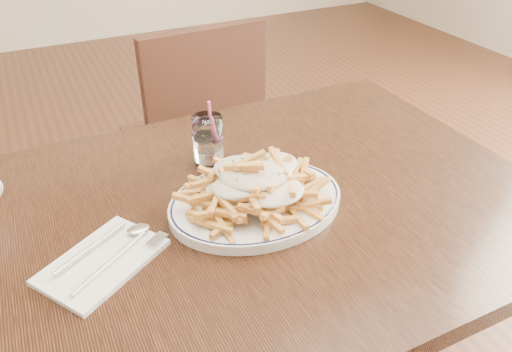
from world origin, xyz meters
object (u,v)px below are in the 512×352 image
chair_far (197,130)px  fries_plate (256,202)px  table (235,238)px  water_glass (208,143)px  loaded_fries (256,179)px

chair_far → fries_plate: (-0.16, -0.79, 0.26)m
table → water_glass: size_ratio=8.38×
chair_far → fries_plate: bearing=-101.2°
table → water_glass: bearing=84.5°
table → loaded_fries: (0.04, -0.02, 0.14)m
table → water_glass: (0.02, 0.17, 0.12)m
chair_far → water_glass: water_glass is taller
water_glass → fries_plate: bearing=-84.3°
chair_far → loaded_fries: 0.86m
loaded_fries → water_glass: bearing=95.7°
water_glass → chair_far: bearing=73.6°
table → water_glass: water_glass is taller
table → fries_plate: size_ratio=3.24×
table → chair_far: (0.19, 0.77, -0.17)m
loaded_fries → water_glass: size_ratio=2.00×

